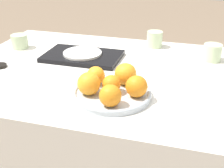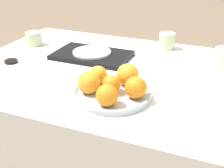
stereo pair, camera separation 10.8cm
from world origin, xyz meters
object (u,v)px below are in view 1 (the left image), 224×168
(cup_0, at_px, (20,41))
(soy_dish, at_px, (0,66))
(fruit_platter, at_px, (112,94))
(orange_4, at_px, (110,96))
(side_plate, at_px, (82,53))
(serving_tray, at_px, (83,56))
(orange_5, at_px, (89,84))
(orange_1, at_px, (137,86))
(cup_1, at_px, (212,53))
(orange_2, at_px, (96,76))
(orange_0, at_px, (111,84))
(orange_3, at_px, (126,74))
(cup_2, at_px, (155,39))

(cup_0, height_order, soy_dish, cup_0)
(fruit_platter, relative_size, orange_4, 3.82)
(cup_0, bearing_deg, side_plate, -7.53)
(fruit_platter, distance_m, serving_tray, 0.40)
(orange_5, bearing_deg, fruit_platter, 22.97)
(serving_tray, height_order, soy_dish, serving_tray)
(orange_4, distance_m, serving_tray, 0.49)
(fruit_platter, xyz_separation_m, orange_1, (0.09, -0.00, 0.04))
(orange_1, distance_m, cup_1, 0.53)
(orange_2, bearing_deg, serving_tray, 120.09)
(orange_1, distance_m, side_plate, 0.46)
(cup_0, bearing_deg, orange_0, -32.38)
(fruit_platter, bearing_deg, soy_dish, 166.80)
(orange_5, height_order, side_plate, orange_5)
(orange_3, relative_size, side_plate, 0.46)
(orange_0, bearing_deg, cup_2, 84.19)
(orange_2, relative_size, orange_4, 0.93)
(orange_3, bearing_deg, orange_1, -54.86)
(orange_4, bearing_deg, orange_1, 52.30)
(orange_0, relative_size, serving_tray, 0.19)
(serving_tray, xyz_separation_m, cup_0, (-0.35, 0.05, 0.02))
(orange_3, distance_m, cup_1, 0.49)
(orange_5, bearing_deg, soy_dish, 161.29)
(orange_2, xyz_separation_m, cup_1, (0.41, 0.41, -0.01))
(orange_2, xyz_separation_m, cup_2, (0.13, 0.53, -0.01))
(side_plate, bearing_deg, cup_0, 172.47)
(orange_2, distance_m, orange_5, 0.08)
(orange_0, xyz_separation_m, orange_4, (0.02, -0.09, 0.00))
(serving_tray, distance_m, cup_0, 0.36)
(side_plate, xyz_separation_m, cup_2, (0.29, 0.25, 0.02))
(orange_2, height_order, orange_4, orange_4)
(orange_5, xyz_separation_m, cup_0, (-0.52, 0.41, -0.02))
(orange_1, height_order, side_plate, orange_1)
(cup_1, relative_size, soy_dish, 1.39)
(fruit_platter, distance_m, orange_1, 0.10)
(orange_0, height_order, side_plate, orange_0)
(fruit_platter, bearing_deg, side_plate, 125.90)
(fruit_platter, xyz_separation_m, soy_dish, (-0.54, 0.13, -0.01))
(serving_tray, height_order, cup_1, cup_1)
(orange_3, bearing_deg, cup_0, 154.77)
(orange_4, height_order, orange_5, orange_5)
(orange_5, distance_m, cup_2, 0.63)
(orange_5, bearing_deg, orange_3, 48.04)
(fruit_platter, distance_m, cup_1, 0.57)
(orange_5, bearing_deg, cup_1, 50.17)
(orange_4, bearing_deg, orange_3, 87.40)
(orange_1, height_order, orange_3, orange_3)
(orange_1, xyz_separation_m, cup_0, (-0.68, 0.38, -0.02))
(orange_1, relative_size, serving_tray, 0.22)
(orange_4, bearing_deg, orange_5, 148.34)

